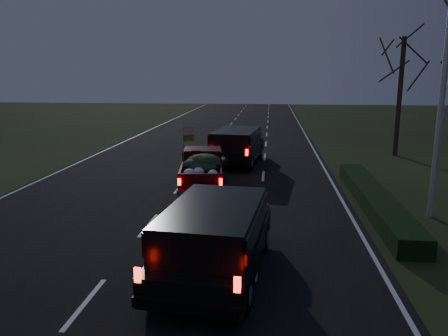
% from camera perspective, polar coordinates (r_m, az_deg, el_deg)
% --- Properties ---
extents(ground, '(120.00, 120.00, 0.00)m').
position_cam_1_polar(ground, '(14.60, -9.81, -7.44)').
color(ground, black).
rests_on(ground, ground).
extents(road_asphalt, '(14.00, 120.00, 0.02)m').
position_cam_1_polar(road_asphalt, '(14.60, -9.82, -7.40)').
color(road_asphalt, black).
rests_on(road_asphalt, ground).
extents(hedge_row, '(1.00, 10.00, 0.60)m').
position_cam_1_polar(hedge_row, '(17.28, 18.97, -3.80)').
color(hedge_row, black).
rests_on(hedge_row, ground).
extents(light_pole, '(0.50, 0.90, 9.16)m').
position_cam_1_polar(light_pole, '(16.22, 27.07, 13.09)').
color(light_pole, silver).
rests_on(light_pole, ground).
extents(bare_tree_far, '(3.60, 3.60, 7.00)m').
position_cam_1_polar(bare_tree_far, '(28.26, 22.23, 12.04)').
color(bare_tree_far, black).
rests_on(bare_tree_far, ground).
extents(pickup_truck, '(2.29, 4.75, 2.40)m').
position_cam_1_polar(pickup_truck, '(18.98, -2.88, 0.11)').
color(pickup_truck, '#40080D').
rests_on(pickup_truck, ground).
extents(lead_suv, '(2.86, 5.60, 1.54)m').
position_cam_1_polar(lead_suv, '(23.93, 1.66, 3.28)').
color(lead_suv, black).
rests_on(lead_suv, ground).
extents(rear_suv, '(2.65, 5.37, 1.49)m').
position_cam_1_polar(rear_suv, '(10.61, -1.19, -8.41)').
color(rear_suv, black).
rests_on(rear_suv, ground).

